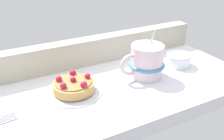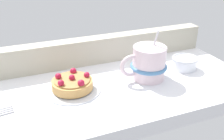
{
  "view_description": "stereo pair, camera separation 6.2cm",
  "coord_description": "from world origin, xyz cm",
  "px_view_note": "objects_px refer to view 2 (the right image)",
  "views": [
    {
      "loc": [
        -22.09,
        -48.82,
        31.91
      ],
      "look_at": [
        4.15,
        0.51,
        3.79
      ],
      "focal_mm": 41.54,
      "sensor_mm": 36.0,
      "label": 1
    },
    {
      "loc": [
        -16.42,
        -51.44,
        31.91
      ],
      "look_at": [
        4.15,
        0.51,
        3.79
      ],
      "focal_mm": 41.54,
      "sensor_mm": 36.0,
      "label": 2
    }
  ],
  "objects_px": {
    "raspberry_tart": "(72,83)",
    "sugar_bowl": "(185,63)",
    "coffee_mug": "(148,63)",
    "dessert_plate": "(73,89)"
  },
  "relations": [
    {
      "from": "dessert_plate",
      "to": "coffee_mug",
      "type": "height_order",
      "value": "coffee_mug"
    },
    {
      "from": "dessert_plate",
      "to": "coffee_mug",
      "type": "xyz_separation_m",
      "value": [
        0.19,
        -0.01,
        0.04
      ]
    },
    {
      "from": "dessert_plate",
      "to": "raspberry_tart",
      "type": "bearing_deg",
      "value": 17.21
    },
    {
      "from": "dessert_plate",
      "to": "raspberry_tart",
      "type": "relative_size",
      "value": 1.39
    },
    {
      "from": "dessert_plate",
      "to": "sugar_bowl",
      "type": "relative_size",
      "value": 1.9
    },
    {
      "from": "raspberry_tart",
      "to": "sugar_bowl",
      "type": "bearing_deg",
      "value": 0.04
    },
    {
      "from": "dessert_plate",
      "to": "sugar_bowl",
      "type": "distance_m",
      "value": 0.31
    },
    {
      "from": "dessert_plate",
      "to": "sugar_bowl",
      "type": "bearing_deg",
      "value": 0.04
    },
    {
      "from": "raspberry_tart",
      "to": "coffee_mug",
      "type": "relative_size",
      "value": 0.76
    },
    {
      "from": "coffee_mug",
      "to": "dessert_plate",
      "type": "bearing_deg",
      "value": 177.04
    }
  ]
}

